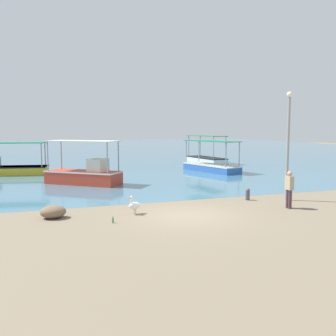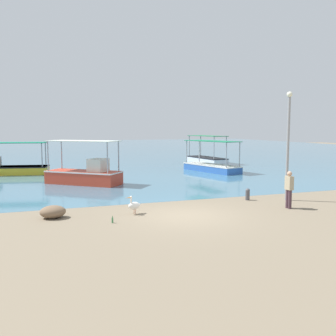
% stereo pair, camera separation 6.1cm
% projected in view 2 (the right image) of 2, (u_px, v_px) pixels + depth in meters
% --- Properties ---
extents(ground, '(120.00, 120.00, 0.00)m').
position_uv_depth(ground, '(185.00, 216.00, 15.53)').
color(ground, '#796B55').
extents(harbor_water, '(110.00, 90.00, 0.00)m').
position_uv_depth(harbor_water, '(75.00, 150.00, 60.60)').
color(harbor_water, teal).
rests_on(harbor_water, ground).
extents(fishing_boat_center, '(6.42, 3.00, 2.49)m').
position_uv_depth(fishing_boat_center, '(4.00, 167.00, 29.09)').
color(fishing_boat_center, gold).
rests_on(fishing_boat_center, harbor_water).
extents(fishing_boat_far_left, '(3.11, 5.77, 2.54)m').
position_uv_depth(fishing_boat_far_left, '(212.00, 166.00, 31.04)').
color(fishing_boat_far_left, '#3162B5').
rests_on(fishing_boat_far_left, harbor_water).
extents(fishing_boat_near_left, '(4.87, 4.43, 2.80)m').
position_uv_depth(fishing_boat_near_left, '(85.00, 174.00, 24.10)').
color(fishing_boat_near_left, '#C03B26').
rests_on(fishing_boat_near_left, harbor_water).
extents(fishing_boat_far_right, '(2.41, 5.50, 2.80)m').
position_uv_depth(fishing_boat_far_right, '(207.00, 158.00, 38.48)').
color(fishing_boat_far_right, white).
rests_on(fishing_boat_far_right, harbor_water).
extents(pelican, '(0.77, 0.47, 0.80)m').
position_uv_depth(pelican, '(134.00, 205.00, 15.76)').
color(pelican, '#E0997A').
rests_on(pelican, ground).
extents(lamp_post, '(0.28, 0.28, 5.39)m').
position_uv_depth(lamp_post, '(288.00, 140.00, 18.49)').
color(lamp_post, gray).
rests_on(lamp_post, ground).
extents(mooring_bollard, '(0.22, 0.22, 0.60)m').
position_uv_depth(mooring_bollard, '(248.00, 194.00, 18.81)').
color(mooring_bollard, '#47474C').
rests_on(mooring_bollard, ground).
extents(fisherman_standing, '(0.24, 0.41, 1.69)m').
position_uv_depth(fisherman_standing, '(289.00, 188.00, 16.83)').
color(fisherman_standing, '#432D36').
rests_on(fisherman_standing, ground).
extents(net_pile, '(1.03, 0.87, 0.51)m').
position_uv_depth(net_pile, '(53.00, 212.00, 15.09)').
color(net_pile, brown).
rests_on(net_pile, ground).
extents(glass_bottle, '(0.07, 0.07, 0.27)m').
position_uv_depth(glass_bottle, '(112.00, 220.00, 14.32)').
color(glass_bottle, '#3F7F4C').
rests_on(glass_bottle, ground).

